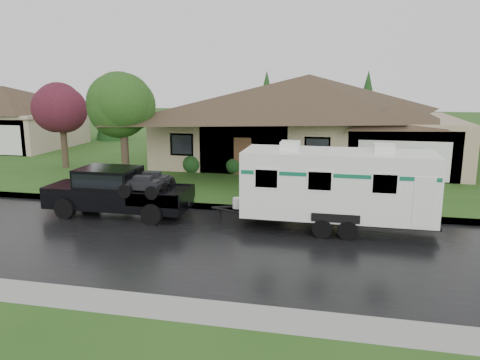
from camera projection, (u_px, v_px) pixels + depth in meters
name	position (u px, v px, depth m)	size (l,w,h in m)	color
ground	(225.00, 226.00, 17.72)	(140.00, 140.00, 0.00)	#285019
road	(211.00, 243.00, 15.81)	(140.00, 8.00, 0.01)	black
curb	(238.00, 208.00, 19.85)	(140.00, 0.50, 0.15)	gray
lawn	(278.00, 159.00, 32.03)	(140.00, 26.00, 0.15)	#285019
house_main	(313.00, 109.00, 29.70)	(19.44, 10.80, 6.90)	tan
house_far	(6.00, 111.00, 36.78)	(10.80, 8.64, 5.80)	tan
tree_left_green	(122.00, 105.00, 23.80)	(3.47, 3.47, 5.75)	#382B1E
tree_red	(61.00, 108.00, 27.96)	(3.13, 3.13, 5.18)	#382B1E
shrub_row	(300.00, 167.00, 26.04)	(13.60, 1.00, 1.00)	#143814
pickup_truck	(116.00, 190.00, 18.99)	(5.82, 2.21, 1.94)	black
travel_trailer	(337.00, 184.00, 17.01)	(7.18, 2.52, 3.22)	white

